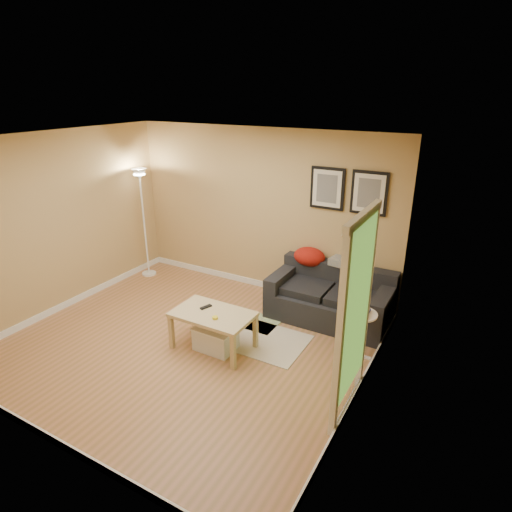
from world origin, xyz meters
name	(u,v)px	position (x,y,z in m)	size (l,w,h in m)	color
floor	(188,343)	(0.00, 0.00, 0.00)	(4.50, 4.50, 0.00)	#AF724B
ceiling	(174,140)	(0.00, 0.00, 2.60)	(4.50, 4.50, 0.00)	white
wall_back	(261,212)	(0.00, 2.00, 1.30)	(4.50, 4.50, 0.00)	tan
wall_front	(29,326)	(0.00, -2.00, 1.30)	(4.50, 4.50, 0.00)	tan
wall_left	(58,224)	(-2.25, 0.00, 1.30)	(4.00, 4.00, 0.00)	tan
wall_right	(366,292)	(2.25, 0.00, 1.30)	(4.00, 4.00, 0.00)	tan
baseboard_back	(261,284)	(0.00, 1.99, 0.05)	(4.50, 0.02, 0.10)	white
baseboard_front	(56,441)	(0.00, -1.99, 0.05)	(4.50, 0.02, 0.10)	white
baseboard_left	(72,301)	(-2.24, 0.00, 0.05)	(0.02, 4.00, 0.10)	white
baseboard_right	(354,396)	(2.24, 0.00, 0.05)	(0.02, 4.00, 0.10)	white
sofa	(330,295)	(1.38, 1.53, 0.38)	(1.70, 0.90, 0.75)	black
red_throw	(309,257)	(0.91, 1.84, 0.77)	(0.48, 0.36, 0.28)	#AB200F
plaid_throw	(345,263)	(1.46, 1.85, 0.78)	(0.42, 0.26, 0.10)	tan
framed_print_left	(327,188)	(1.08, 1.98, 1.80)	(0.50, 0.04, 0.60)	black
framed_print_right	(369,193)	(1.68, 1.98, 1.80)	(0.50, 0.04, 0.60)	black
area_rug	(259,339)	(0.77, 0.54, 0.01)	(1.25, 0.85, 0.01)	beige
green_runner	(254,321)	(0.48, 0.91, 0.01)	(0.70, 0.50, 0.01)	#668C4C
coffee_table	(213,330)	(0.35, 0.10, 0.25)	(1.01, 0.62, 0.50)	tan
remote_control	(206,307)	(0.20, 0.17, 0.51)	(0.05, 0.16, 0.02)	black
tape_roll	(215,318)	(0.46, -0.01, 0.52)	(0.07, 0.07, 0.03)	yellow
storage_bin	(216,338)	(0.39, 0.08, 0.16)	(0.52, 0.38, 0.32)	white
side_table	(359,335)	(2.02, 0.82, 0.30)	(0.40, 0.40, 0.61)	white
book_stack	(360,310)	(2.01, 0.80, 0.65)	(0.20, 0.26, 0.08)	navy
floor_lamp	(144,226)	(-2.00, 1.45, 0.90)	(0.25, 0.25, 1.90)	white
doorway	(354,322)	(2.20, -0.15, 1.02)	(0.12, 1.01, 2.13)	white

